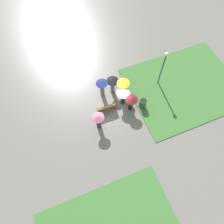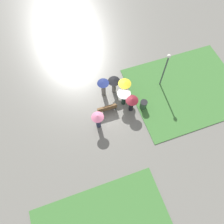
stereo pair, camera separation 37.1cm
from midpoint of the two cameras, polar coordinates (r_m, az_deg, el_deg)
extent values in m
plane|color=slate|center=(19.32, -0.51, 2.48)|extent=(90.00, 90.00, 0.00)
cube|color=#427A38|center=(21.21, 17.72, 6.46)|extent=(9.82, 7.91, 0.06)
cube|color=brown|center=(18.57, -2.01, 0.98)|extent=(1.69, 0.46, 0.05)
cube|color=brown|center=(18.26, -1.84, 0.89)|extent=(1.68, 0.09, 0.45)
cube|color=#383D42|center=(18.88, 0.13, 1.34)|extent=(0.09, 0.38, 0.40)
cube|color=#383D42|center=(18.68, -4.13, -0.05)|extent=(0.09, 0.38, 0.40)
cylinder|color=#474C51|center=(19.47, 12.28, 10.60)|extent=(0.12, 0.12, 3.60)
sphere|color=white|center=(18.02, 13.50, 14.43)|extent=(0.32, 0.32, 0.32)
cylinder|color=#335638|center=(18.91, 7.46, 2.16)|extent=(0.57, 0.57, 0.89)
cylinder|color=black|center=(18.52, 7.62, 2.86)|extent=(0.62, 0.62, 0.03)
cylinder|color=slate|center=(19.29, -3.09, 5.46)|extent=(0.53, 0.53, 1.15)
sphere|color=brown|center=(18.72, -3.19, 6.61)|extent=(0.23, 0.23, 0.23)
cylinder|color=#4C4C4F|center=(18.48, -3.23, 7.12)|extent=(0.02, 0.02, 0.35)
cone|color=navy|center=(18.25, -3.28, 7.61)|extent=(1.01, 1.01, 0.20)
cylinder|color=#1E3328|center=(19.28, 2.28, 5.55)|extent=(0.41, 0.41, 1.18)
sphere|color=tan|center=(18.70, 2.35, 6.72)|extent=(0.22, 0.22, 0.22)
cylinder|color=#4C4C4F|center=(18.46, 2.39, 7.22)|extent=(0.02, 0.02, 0.35)
cone|color=gold|center=(18.24, 2.42, 7.70)|extent=(1.09, 1.09, 0.19)
cylinder|color=#1E3328|center=(18.89, 2.26, 3.23)|extent=(0.47, 0.47, 1.02)
sphere|color=beige|center=(18.37, 2.32, 4.20)|extent=(0.19, 0.19, 0.19)
cylinder|color=#4C4C4F|center=(18.15, 2.35, 4.65)|extent=(0.02, 0.02, 0.35)
cone|color=white|center=(17.90, 2.39, 5.15)|extent=(1.12, 1.12, 0.24)
cylinder|color=slate|center=(19.56, -0.40, 6.30)|extent=(0.49, 0.49, 0.97)
sphere|color=tan|center=(19.07, -0.41, 7.29)|extent=(0.21, 0.21, 0.21)
cylinder|color=#4C4C4F|center=(18.84, -0.42, 7.78)|extent=(0.02, 0.02, 0.35)
cone|color=black|center=(18.60, -0.43, 8.30)|extent=(1.06, 1.06, 0.24)
cylinder|color=#282D47|center=(17.84, -4.07, -3.03)|extent=(0.40, 0.40, 1.07)
sphere|color=brown|center=(17.27, -4.20, -2.15)|extent=(0.20, 0.20, 0.20)
cylinder|color=#4C4C4F|center=(17.02, -4.26, -1.76)|extent=(0.02, 0.02, 0.35)
cone|color=pink|center=(16.74, -4.33, -1.29)|extent=(1.00, 1.00, 0.27)
cylinder|color=black|center=(18.64, 4.29, 1.60)|extent=(0.46, 0.46, 0.99)
sphere|color=#997051|center=(18.12, 4.42, 2.53)|extent=(0.21, 0.21, 0.21)
cylinder|color=#4C4C4F|center=(17.88, 4.48, 2.97)|extent=(0.02, 0.02, 0.35)
cone|color=maroon|center=(17.64, 4.54, 3.44)|extent=(1.05, 1.05, 0.22)
camera|label=1|loc=(0.19, -90.60, -1.15)|focal=35.00mm
camera|label=2|loc=(0.19, 89.40, 1.15)|focal=35.00mm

